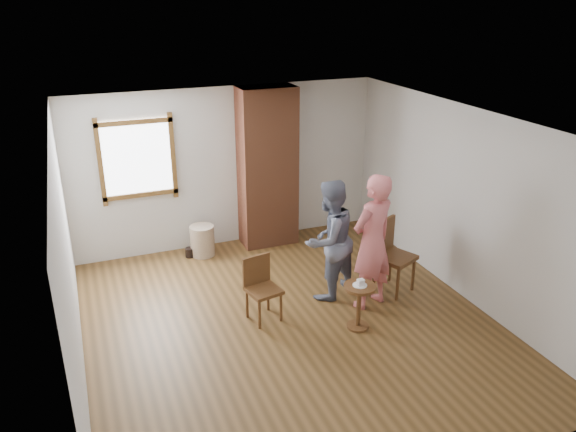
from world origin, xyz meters
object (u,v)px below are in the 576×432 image
object	(u,v)px
dining_chair_left	(261,285)
side_table	(359,299)
person_pink	(372,242)
stoneware_crock	(202,241)
dining_chair_right	(390,252)
man	(329,240)

from	to	relation	value
dining_chair_left	side_table	bearing A→B (deg)	-44.61
dining_chair_left	person_pink	bearing A→B (deg)	-20.72
stoneware_crock	dining_chair_right	world-z (taller)	dining_chair_right
side_table	person_pink	distance (m)	0.80
dining_chair_left	man	size ratio (longest dim) A/B	0.50
dining_chair_left	side_table	xyz separation A→B (m)	(1.05, -0.68, -0.07)
stoneware_crock	man	size ratio (longest dim) A/B	0.29
dining_chair_right	person_pink	xyz separation A→B (m)	(-0.47, -0.28, 0.35)
dining_chair_left	man	distance (m)	1.13
stoneware_crock	man	distance (m)	2.39
dining_chair_left	side_table	distance (m)	1.26
man	stoneware_crock	bearing A→B (deg)	-76.70
person_pink	stoneware_crock	bearing A→B (deg)	-71.91
dining_chair_right	person_pink	bearing A→B (deg)	-173.44
stoneware_crock	person_pink	bearing A→B (deg)	-53.34
person_pink	man	bearing A→B (deg)	-64.60
dining_chair_left	side_table	size ratio (longest dim) A/B	1.40
side_table	dining_chair_left	bearing A→B (deg)	146.95
person_pink	side_table	bearing A→B (deg)	29.17
dining_chair_left	man	xyz separation A→B (m)	(1.05, 0.19, 0.37)
stoneware_crock	person_pink	world-z (taller)	person_pink
stoneware_crock	dining_chair_left	xyz separation A→B (m)	(0.27, -2.09, 0.22)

